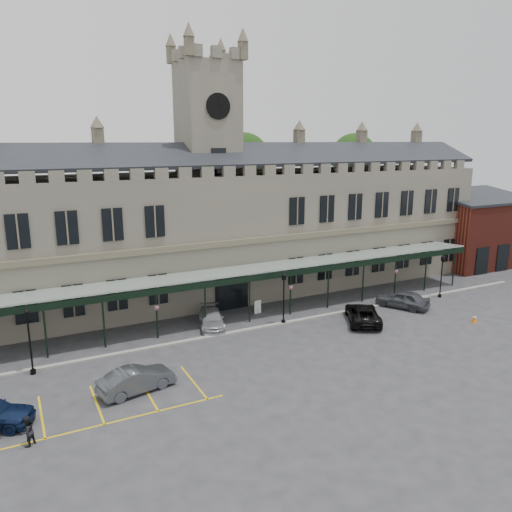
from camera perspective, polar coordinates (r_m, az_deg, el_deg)
name	(u,v)px	position (r m, az deg, el deg)	size (l,w,h in m)	color
ground	(293,353)	(37.02, 4.27, -10.99)	(140.00, 140.00, 0.00)	#302F32
station_building	(210,231)	(48.87, -5.25, 2.89)	(60.00, 10.36, 17.30)	#5F5B4F
clock_tower	(208,162)	(48.23, -5.45, 10.70)	(5.60, 5.60, 24.80)	#5F5B4F
canopy	(248,294)	(42.31, -0.89, -4.35)	(50.00, 4.10, 4.30)	#8C9E93
brick_annex	(476,231)	(67.32, 23.87, 2.63)	(12.40, 8.36, 9.23)	#5F1F16
kerb	(259,327)	(41.43, 0.31, -8.17)	(60.00, 0.40, 0.12)	gray
parking_markings	(98,408)	(31.46, -17.58, -16.23)	(16.00, 6.00, 0.01)	gold
tree_behind_mid	(244,160)	(59.68, -1.39, 10.92)	(6.00, 6.00, 16.00)	#332314
tree_behind_right	(354,158)	(68.09, 11.10, 10.95)	(6.00, 6.00, 16.00)	#332314
lamp_post_left	(29,335)	(35.94, -24.51, -8.18)	(0.44, 0.44, 4.68)	black
lamp_post_mid	(284,293)	(41.62, 3.19, -4.26)	(0.43, 0.43, 4.52)	black
lamp_post_right	(442,272)	(51.86, 20.46, -1.73)	(0.41, 0.41, 4.32)	black
traffic_cone	(475,318)	(46.47, 23.71, -6.55)	(0.45, 0.45, 0.71)	orange
sign_board	(258,307)	(44.65, 0.19, -5.86)	(0.69, 0.15, 1.19)	black
bollard_left	(204,315)	(43.31, -5.98, -6.74)	(0.16, 0.16, 0.88)	black
bollard_right	(290,302)	(46.46, 3.96, -5.27)	(0.17, 0.17, 0.94)	black
car_left_b	(137,380)	(32.32, -13.48, -13.58)	(1.65, 4.72, 1.55)	#3E4146
car_taxi	(212,319)	(41.75, -5.09, -7.14)	(1.91, 4.71, 1.37)	#A6A8AE
car_van	(363,314)	(43.42, 12.12, -6.47)	(2.52, 5.47, 1.52)	black
car_right_a	(402,299)	(48.00, 16.37, -4.74)	(1.94, 4.83, 1.65)	#3E4146
person_b	(27,431)	(28.97, -24.68, -17.75)	(0.78, 0.61, 1.61)	black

